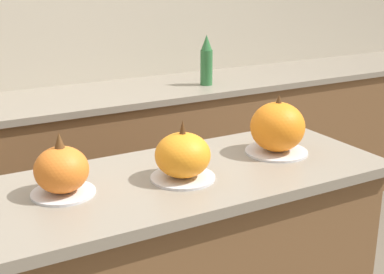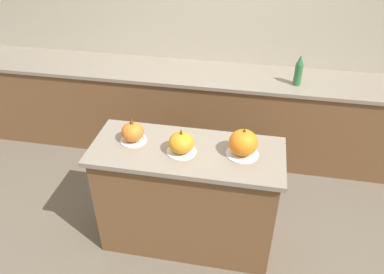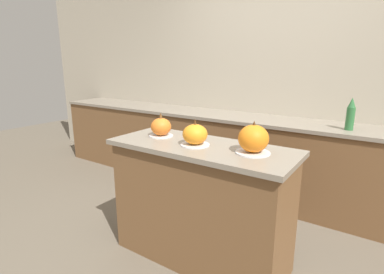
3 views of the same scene
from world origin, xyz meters
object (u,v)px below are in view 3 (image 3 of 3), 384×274
object	(u,v)px
pumpkin_cake_center	(195,135)
pumpkin_cake_right	(253,139)
bottle_tall	(351,115)
pumpkin_cake_left	(161,127)

from	to	relation	value
pumpkin_cake_center	pumpkin_cake_right	world-z (taller)	pumpkin_cake_right
pumpkin_cake_right	pumpkin_cake_center	bearing A→B (deg)	-172.75
pumpkin_cake_right	bottle_tall	xyz separation A→B (m)	(0.41, 1.17, 0.03)
pumpkin_cake_left	bottle_tall	xyz separation A→B (m)	(1.18, 1.16, 0.05)
pumpkin_cake_right	bottle_tall	world-z (taller)	bottle_tall
pumpkin_cake_center	bottle_tall	xyz separation A→B (m)	(0.82, 1.23, 0.05)
pumpkin_cake_left	pumpkin_cake_right	distance (m)	0.77
pumpkin_cake_center	pumpkin_cake_right	distance (m)	0.41
pumpkin_cake_center	pumpkin_cake_right	size ratio (longest dim) A/B	0.92
pumpkin_cake_center	bottle_tall	world-z (taller)	bottle_tall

